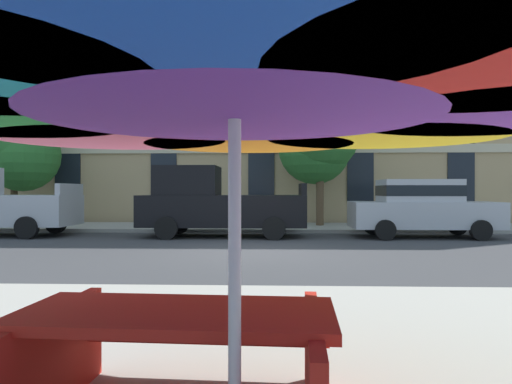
{
  "coord_description": "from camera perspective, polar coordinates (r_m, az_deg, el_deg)",
  "views": [
    {
      "loc": [
        0.55,
        -11.18,
        1.45
      ],
      "look_at": [
        -0.0,
        3.2,
        1.4
      ],
      "focal_mm": 33.6,
      "sensor_mm": 36.0,
      "label": 1
    }
  ],
  "objects": [
    {
      "name": "ground_plane",
      "position": [
        11.29,
        -0.62,
        -7.19
      ],
      "size": [
        120.0,
        120.0,
        0.0
      ],
      "primitive_type": "plane",
      "color": "#38383A"
    },
    {
      "name": "patio_umbrella",
      "position": [
        2.27,
        -2.56,
        15.62
      ],
      "size": [
        3.94,
        3.94,
        2.4
      ],
      "color": "silver",
      "rests_on": "ground"
    },
    {
      "name": "street_tree_middle",
      "position": [
        18.65,
        7.38,
        5.96
      ],
      "size": [
        3.09,
        3.17,
        5.06
      ],
      "color": "brown",
      "rests_on": "ground"
    },
    {
      "name": "sedan_silver",
      "position": [
        15.56,
        19.12,
        -1.65
      ],
      "size": [
        4.4,
        1.98,
        1.78
      ],
      "color": "#A8AAB2",
      "rests_on": "ground"
    },
    {
      "name": "apartment_building",
      "position": [
        27.41,
        0.99,
        17.5
      ],
      "size": [
        37.32,
        12.08,
        19.2
      ],
      "color": "tan",
      "rests_on": "ground"
    },
    {
      "name": "picnic_table",
      "position": [
        2.93,
        -9.43,
        -19.01
      ],
      "size": [
        1.87,
        1.61,
        0.77
      ],
      "color": "red",
      "rests_on": "ground"
    },
    {
      "name": "sidewalk_far",
      "position": [
        18.04,
        0.44,
        -4.22
      ],
      "size": [
        56.0,
        3.6,
        0.12
      ],
      "primitive_type": "cube",
      "color": "#9E998E",
      "rests_on": "ground"
    },
    {
      "name": "pickup_black",
      "position": [
        15.0,
        -4.83,
        -1.42
      ],
      "size": [
        5.1,
        2.12,
        2.2
      ],
      "color": "black",
      "rests_on": "ground"
    },
    {
      "name": "street_tree_left",
      "position": [
        21.11,
        -26.5,
        4.67
      ],
      "size": [
        3.26,
        3.01,
        4.75
      ],
      "color": "#4C3823",
      "rests_on": "ground"
    }
  ]
}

